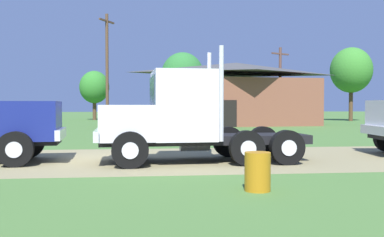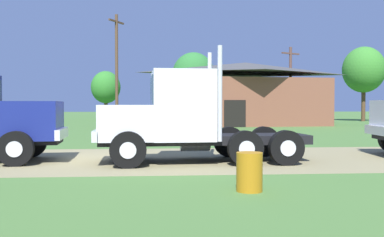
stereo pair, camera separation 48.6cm
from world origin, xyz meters
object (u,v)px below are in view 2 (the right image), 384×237
Objects in this scene: steel_barrel at (249,172)px; utility_pole_far at (290,83)px; truck_foreground_white at (178,119)px; shed_building at (246,95)px; visitor_far_side at (198,124)px; utility_pole_near at (117,67)px.

utility_pole_far is at bearing 71.46° from steel_barrel.
shed_building reaches higher than truck_foreground_white.
utility_pole_far is at bearing 15.64° from shed_building.
visitor_far_side is 0.25× the size of utility_pole_far.
steel_barrel is 0.06× the size of shed_building.
utility_pole_near is 15.99m from utility_pole_far.
shed_building is (6.01, 19.19, 1.72)m from visitor_far_side.
utility_pole_far reaches higher than shed_building.
utility_pole_near is at bearing -175.15° from shed_building.
shed_building is (7.19, 24.89, 1.34)m from truck_foreground_white.
visitor_far_side is at bearing -73.73° from utility_pole_near.
truck_foreground_white is 0.46× the size of shed_building.
steel_barrel is (0.10, -10.50, -0.56)m from visitor_far_side.
utility_pole_far is at bearing 65.98° from truck_foreground_white.
shed_building is at bearing 4.85° from utility_pole_near.
truck_foreground_white is 3.83× the size of visitor_far_side.
utility_pole_far is (4.47, 1.25, 1.14)m from shed_building.
truck_foreground_white is at bearing -80.17° from utility_pole_near.
shed_building is 4.78m from utility_pole_far.
visitor_far_side is 20.18m from shed_building.
steel_barrel is 0.11× the size of utility_pole_far.
truck_foreground_white is at bearing -106.10° from shed_building.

